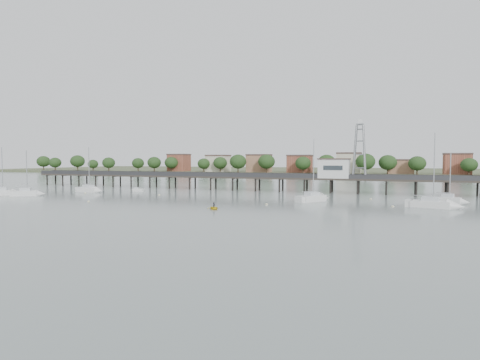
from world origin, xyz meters
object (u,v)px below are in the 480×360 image
object	(u,v)px
sailboat_b	(92,190)
pier	(246,177)
sailboat_f	(7,193)
white_tender	(138,190)
lattice_tower	(360,151)
sailboat_c	(316,198)
sailboat_a	(30,193)
sailboat_d	(439,205)
yellow_dinghy	(214,209)
sailboat_e	(452,201)

from	to	relation	value
sailboat_b	pier	bearing A→B (deg)	31.58
sailboat_b	sailboat_f	xyz separation A→B (m)	(-13.83, -14.81, 0.00)
sailboat_f	white_tender	size ratio (longest dim) A/B	3.90
lattice_tower	sailboat_b	world-z (taller)	lattice_tower
lattice_tower	sailboat_c	world-z (taller)	lattice_tower
sailboat_a	sailboat_b	distance (m)	15.66
pier	sailboat_d	bearing A→B (deg)	-29.83
yellow_dinghy	lattice_tower	bearing A→B (deg)	26.40
sailboat_b	sailboat_d	size ratio (longest dim) A/B	0.88
sailboat_c	lattice_tower	bearing A→B (deg)	14.76
sailboat_c	yellow_dinghy	distance (m)	25.54
sailboat_b	sailboat_f	bearing A→B (deg)	-130.23
sailboat_a	sailboat_b	size ratio (longest dim) A/B	0.91
pier	sailboat_c	size ratio (longest dim) A/B	10.55
lattice_tower	sailboat_c	size ratio (longest dim) A/B	1.09
lattice_tower	sailboat_b	distance (m)	72.96
sailboat_b	lattice_tower	bearing A→B (deg)	19.46
sailboat_c	sailboat_e	xyz separation A→B (m)	(26.87, 3.90, 0.02)
pier	white_tender	distance (m)	30.92
sailboat_c	white_tender	xyz separation A→B (m)	(-51.69, 8.92, -0.26)
pier	sailboat_d	size ratio (longest dim) A/B	10.12
sailboat_b	sailboat_c	size ratio (longest dim) A/B	0.91
sailboat_d	sailboat_e	bearing A→B (deg)	83.71
pier	sailboat_e	bearing A→B (deg)	-19.96
sailboat_f	sailboat_a	bearing A→B (deg)	-39.03
lattice_tower	sailboat_b	size ratio (longest dim) A/B	1.19
lattice_tower	sailboat_f	size ratio (longest dim) A/B	1.22
pier	yellow_dinghy	xyz separation A→B (m)	(8.89, -42.93, -3.79)
lattice_tower	sailboat_f	world-z (taller)	lattice_tower
white_tender	sailboat_e	bearing A→B (deg)	-11.61
sailboat_d	yellow_dinghy	xyz separation A→B (m)	(-38.73, -15.63, -0.63)
sailboat_f	sailboat_e	bearing A→B (deg)	-34.34
sailboat_f	sailboat_d	bearing A→B (deg)	-39.03
sailboat_b	white_tender	size ratio (longest dim) A/B	3.98
sailboat_d	sailboat_c	distance (m)	24.05
lattice_tower	pier	bearing A→B (deg)	-180.00
white_tender	yellow_dinghy	bearing A→B (deg)	-46.85
yellow_dinghy	sailboat_c	bearing A→B (deg)	17.67
sailboat_c	sailboat_d	bearing A→B (deg)	-68.66
white_tender	sailboat_d	bearing A→B (deg)	-18.36
sailboat_c	yellow_dinghy	xyz separation A→B (m)	(-15.19, -20.52, -0.64)
sailboat_a	sailboat_f	size ratio (longest dim) A/B	0.93
sailboat_a	sailboat_f	distance (m)	7.28
sailboat_a	sailboat_d	xyz separation A→B (m)	(91.88, 7.59, -0.02)
sailboat_a	white_tender	distance (m)	27.12
pier	sailboat_f	xyz separation A→B (m)	(-51.51, -35.50, -3.15)
pier	sailboat_b	distance (m)	43.10
sailboat_f	sailboat_b	bearing A→B (deg)	3.20
lattice_tower	sailboat_e	world-z (taller)	lattice_tower
lattice_tower	white_tender	size ratio (longest dim) A/B	4.75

